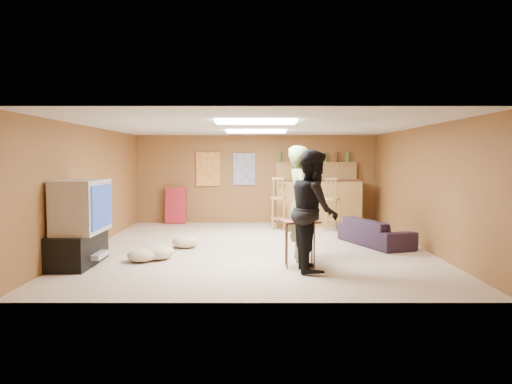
{
  "coord_description": "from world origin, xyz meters",
  "views": [
    {
      "loc": [
        0.0,
        -9.02,
        1.63
      ],
      "look_at": [
        0.0,
        0.2,
        1.0
      ],
      "focal_mm": 35.0,
      "sensor_mm": 36.0,
      "label": 1
    }
  ],
  "objects_px": {
    "bar_counter": "(318,203)",
    "tray_table": "(300,243)",
    "tv_body": "(81,206)",
    "person_black": "(314,210)",
    "sofa": "(375,232)",
    "person_olive": "(301,203)"
  },
  "relations": [
    {
      "from": "sofa",
      "to": "tray_table",
      "type": "relative_size",
      "value": 2.4
    },
    {
      "from": "person_olive",
      "to": "tray_table",
      "type": "distance_m",
      "value": 0.73
    },
    {
      "from": "person_olive",
      "to": "tray_table",
      "type": "relative_size",
      "value": 2.61
    },
    {
      "from": "bar_counter",
      "to": "person_black",
      "type": "bearing_deg",
      "value": -97.87
    },
    {
      "from": "person_black",
      "to": "sofa",
      "type": "distance_m",
      "value": 2.61
    },
    {
      "from": "tv_body",
      "to": "bar_counter",
      "type": "relative_size",
      "value": 0.55
    },
    {
      "from": "bar_counter",
      "to": "sofa",
      "type": "bearing_deg",
      "value": -74.78
    },
    {
      "from": "tv_body",
      "to": "person_olive",
      "type": "relative_size",
      "value": 0.6
    },
    {
      "from": "sofa",
      "to": "tv_body",
      "type": "bearing_deg",
      "value": 89.27
    },
    {
      "from": "person_olive",
      "to": "tv_body",
      "type": "bearing_deg",
      "value": 91.5
    },
    {
      "from": "bar_counter",
      "to": "tray_table",
      "type": "relative_size",
      "value": 2.86
    },
    {
      "from": "bar_counter",
      "to": "person_olive",
      "type": "distance_m",
      "value": 4.2
    },
    {
      "from": "bar_counter",
      "to": "person_black",
      "type": "relative_size",
      "value": 1.14
    },
    {
      "from": "tv_body",
      "to": "bar_counter",
      "type": "height_order",
      "value": "tv_body"
    },
    {
      "from": "bar_counter",
      "to": "sofa",
      "type": "relative_size",
      "value": 1.19
    },
    {
      "from": "bar_counter",
      "to": "person_black",
      "type": "xyz_separation_m",
      "value": [
        -0.67,
        -4.82,
        0.33
      ]
    },
    {
      "from": "person_olive",
      "to": "person_black",
      "type": "relative_size",
      "value": 1.04
    },
    {
      "from": "tv_body",
      "to": "bar_counter",
      "type": "bearing_deg",
      "value": 47.0
    },
    {
      "from": "tray_table",
      "to": "sofa",
      "type": "bearing_deg",
      "value": 49.74
    },
    {
      "from": "bar_counter",
      "to": "tray_table",
      "type": "distance_m",
      "value": 4.65
    },
    {
      "from": "tv_body",
      "to": "tray_table",
      "type": "relative_size",
      "value": 1.57
    },
    {
      "from": "person_olive",
      "to": "person_black",
      "type": "bearing_deg",
      "value": -174.41
    }
  ]
}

